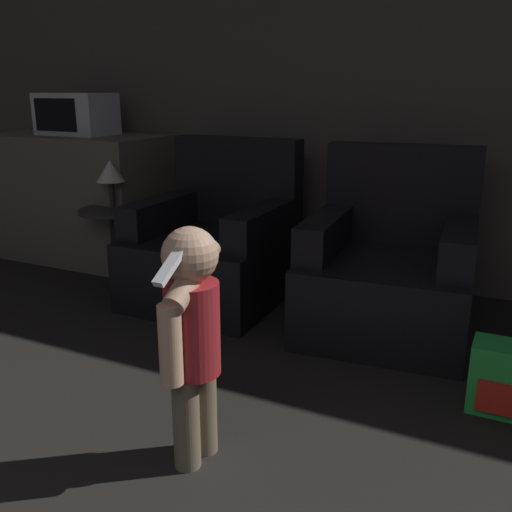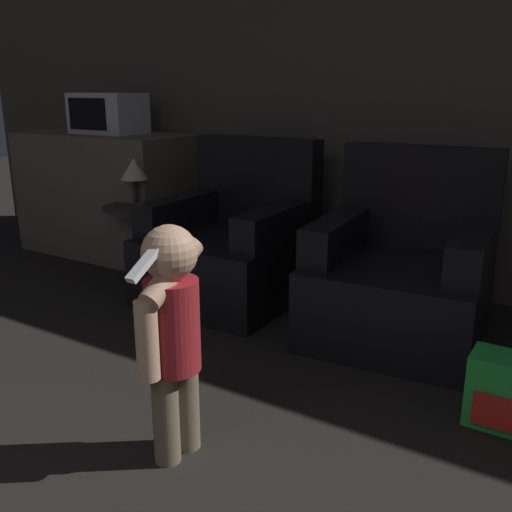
# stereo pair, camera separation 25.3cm
# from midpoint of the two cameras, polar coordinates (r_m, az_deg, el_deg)

# --- Properties ---
(wall_back) EXTENTS (8.40, 0.05, 2.60)m
(wall_back) POSITION_cam_midpoint_polar(r_m,az_deg,el_deg) (3.72, 20.14, 16.03)
(wall_back) COLOR #51493F
(wall_back) RESTS_ON ground_plane
(armchair_left) EXTENTS (0.86, 0.92, 0.97)m
(armchair_left) POSITION_cam_midpoint_polar(r_m,az_deg,el_deg) (3.54, -0.31, 0.99)
(armchair_left) COLOR black
(armchair_left) RESTS_ON ground_plane
(armchair_right) EXTENTS (0.92, 0.97, 0.97)m
(armchair_right) POSITION_cam_midpoint_polar(r_m,az_deg,el_deg) (3.12, 16.66, -1.84)
(armchair_right) COLOR black
(armchair_right) RESTS_ON ground_plane
(person_toddler) EXTENTS (0.19, 0.33, 0.85)m
(person_toddler) POSITION_cam_midpoint_polar(r_m,az_deg,el_deg) (1.93, -4.77, -7.05)
(person_toddler) COLOR brown
(person_toddler) RESTS_ON ground_plane
(toy_backpack) EXTENTS (0.25, 0.20, 0.29)m
(toy_backpack) POSITION_cam_midpoint_polar(r_m,az_deg,el_deg) (2.49, 26.21, -12.16)
(toy_backpack) COLOR green
(toy_backpack) RESTS_ON ground_plane
(kitchen_counter) EXTENTS (1.40, 0.69, 0.93)m
(kitchen_counter) POSITION_cam_midpoint_polar(r_m,az_deg,el_deg) (4.62, -12.93, 6.08)
(kitchen_counter) COLOR #665B4C
(kitchen_counter) RESTS_ON ground_plane
(microwave) EXTENTS (0.54, 0.34, 0.30)m
(microwave) POSITION_cam_midpoint_polar(r_m,az_deg,el_deg) (4.52, -13.01, 13.73)
(microwave) COLOR silver
(microwave) RESTS_ON kitchen_counter
(side_table) EXTENTS (0.45, 0.45, 0.51)m
(side_table) POSITION_cam_midpoint_polar(r_m,az_deg,el_deg) (3.90, -10.02, 3.67)
(side_table) COLOR black
(side_table) RESTS_ON ground_plane
(lamp) EXTENTS (0.18, 0.18, 0.32)m
(lamp) POSITION_cam_midpoint_polar(r_m,az_deg,el_deg) (3.84, -10.26, 8.45)
(lamp) COLOR #262626
(lamp) RESTS_ON side_table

